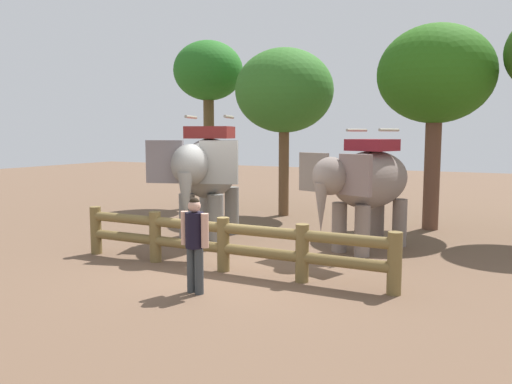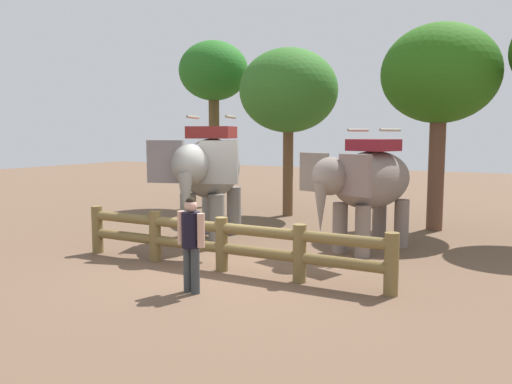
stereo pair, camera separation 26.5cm
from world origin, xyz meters
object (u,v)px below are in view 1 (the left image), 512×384
Objects in this scene: elephant_center at (366,183)px; tree_far_left at (284,92)px; elephant_near_left at (208,171)px; tourist_woman_in_black at (195,238)px; log_fence at (223,240)px; tree_back_center at (436,76)px; tree_far_right at (208,74)px.

elephant_center is 5.85m from tree_far_left.
elephant_near_left is 4.23m from tourist_woman_in_black.
tree_back_center is (2.93, 6.41, 3.59)m from log_fence.
tree_far_left is at bearing 174.57° from tree_back_center.
log_fence is 10.06m from tree_far_right.
log_fence is at bearing 101.24° from tourist_woman_in_black.
elephant_near_left is at bearing -90.00° from tree_far_left.
elephant_center is 8.99m from tree_far_right.
tourist_woman_in_black is 0.29× the size of tree_back_center.
tourist_woman_in_black is (-1.69, -4.43, -0.62)m from elephant_center.
log_fence is at bearing -56.71° from tree_far_right.
tree_back_center is (2.65, 7.83, 3.26)m from tourist_woman_in_black.
elephant_center is at bearing -33.54° from tree_far_right.
elephant_center is (3.68, 0.80, -0.19)m from elephant_near_left.
tree_far_right is at bearing 123.29° from log_fence.
elephant_center is (1.97, 3.01, 0.95)m from log_fence.
tree_far_right is (-7.95, 1.24, 0.58)m from tree_back_center.
tree_far_left is (-0.00, 4.64, 2.24)m from elephant_near_left.
elephant_center is 0.55× the size of tree_far_right.
elephant_near_left is at bearing 118.73° from tourist_woman_in_black.
tree_far_right is (-7.00, 4.64, 3.22)m from elephant_center.
tree_far_right is at bearing 146.46° from elephant_center.
log_fence is 1.27× the size of tree_far_left.
log_fence is at bearing -52.35° from elephant_near_left.
elephant_center is 2.05× the size of tourist_woman_in_black.
tree_far_left is 4.67m from tree_back_center.
elephant_center is at bearing -46.19° from tree_far_left.
tree_back_center is at bearing -8.85° from tree_far_right.
tree_far_right is (-3.31, 0.80, 0.79)m from tree_far_left.
elephant_near_left is 3.77m from elephant_center.
tourist_woman_in_black is at bearing -61.27° from elephant_near_left.
tree_far_right is at bearing 171.15° from tree_back_center.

